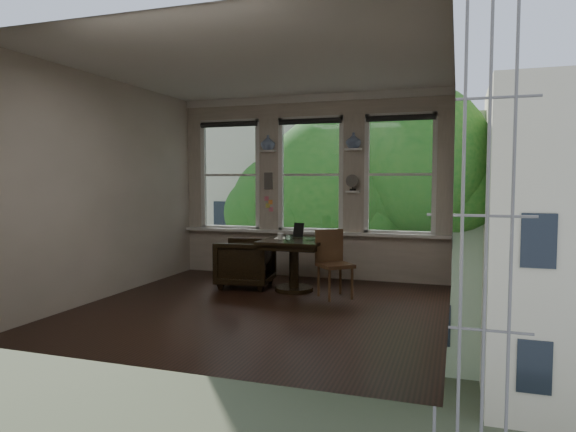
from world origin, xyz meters
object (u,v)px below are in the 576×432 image
(table, at_px, (294,265))
(armchair_left, at_px, (245,263))
(laptop, at_px, (316,240))
(mug, at_px, (281,236))
(side_chair_right, at_px, (335,265))

(table, relative_size, armchair_left, 1.13)
(table, bearing_deg, laptop, -3.64)
(mug, bearing_deg, side_chair_right, -12.84)
(armchair_left, bearing_deg, laptop, 79.85)
(side_chair_right, bearing_deg, mug, 127.09)
(armchair_left, height_order, mug, mug)
(side_chair_right, xyz_separation_m, laptop, (-0.34, 0.22, 0.30))
(table, distance_m, side_chair_right, 0.72)
(side_chair_right, distance_m, laptop, 0.50)
(armchair_left, relative_size, laptop, 2.53)
(table, xyz_separation_m, mug, (-0.19, -0.05, 0.42))
(table, height_order, side_chair_right, side_chair_right)
(armchair_left, bearing_deg, table, 80.05)
(table, bearing_deg, mug, -166.77)
(armchair_left, relative_size, side_chair_right, 0.87)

